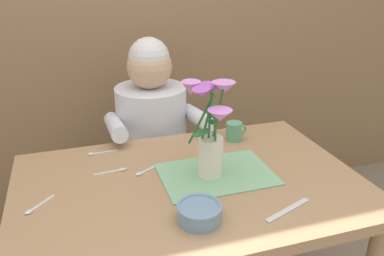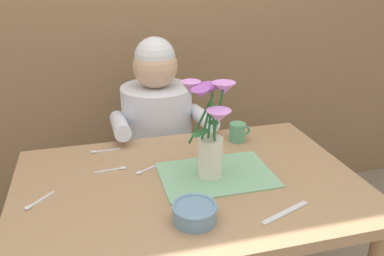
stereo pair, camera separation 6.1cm
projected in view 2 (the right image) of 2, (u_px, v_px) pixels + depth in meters
wood_panel_backdrop at (139, 1)px, 2.10m from camera, size 4.00×0.10×2.50m
dining_table at (189, 205)px, 1.41m from camera, size 1.20×0.80×0.74m
seated_person at (158, 151)px, 1.99m from camera, size 0.45×0.47×1.14m
striped_placemat at (216, 175)px, 1.41m from camera, size 0.40×0.28×0.00m
flower_vase at (210, 129)px, 1.33m from camera, size 0.18×0.22×0.34m
ceramic_bowl at (195, 212)px, 1.15m from camera, size 0.14×0.14×0.06m
dinner_knife at (285, 213)px, 1.20m from camera, size 0.18×0.08×0.00m
coffee_cup at (238, 132)px, 1.66m from camera, size 0.09×0.07×0.08m
spoon_0 at (116, 169)px, 1.45m from camera, size 0.12×0.02×0.01m
spoon_1 at (35, 203)px, 1.24m from camera, size 0.09×0.10×0.01m
spoon_2 at (100, 151)px, 1.58m from camera, size 0.12×0.02×0.01m
spoon_3 at (145, 170)px, 1.44m from camera, size 0.11×0.07×0.01m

